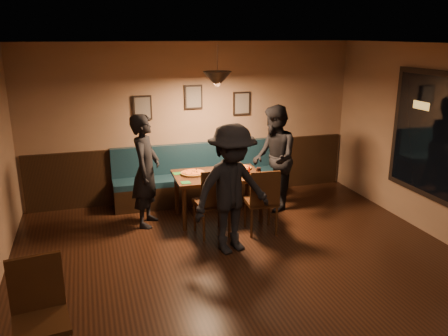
# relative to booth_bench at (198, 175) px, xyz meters

# --- Properties ---
(floor) EXTENTS (7.00, 7.00, 0.00)m
(floor) POSITION_rel_booth_bench_xyz_m (0.00, -3.20, -0.50)
(floor) COLOR black
(floor) RESTS_ON ground
(ceiling) EXTENTS (7.00, 7.00, 0.00)m
(ceiling) POSITION_rel_booth_bench_xyz_m (0.00, -3.20, 2.30)
(ceiling) COLOR silver
(ceiling) RESTS_ON ground
(wall_back) EXTENTS (6.00, 0.00, 6.00)m
(wall_back) POSITION_rel_booth_bench_xyz_m (0.00, 0.30, 0.90)
(wall_back) COLOR #8C704F
(wall_back) RESTS_ON ground
(wainscot) EXTENTS (5.88, 0.06, 1.00)m
(wainscot) POSITION_rel_booth_bench_xyz_m (0.00, 0.27, 0.00)
(wainscot) COLOR black
(wainscot) RESTS_ON ground
(booth_bench) EXTENTS (3.00, 0.60, 1.00)m
(booth_bench) POSITION_rel_booth_bench_xyz_m (0.00, 0.00, 0.00)
(booth_bench) COLOR #0F232D
(booth_bench) RESTS_ON ground
(picture_left) EXTENTS (0.32, 0.04, 0.42)m
(picture_left) POSITION_rel_booth_bench_xyz_m (-0.90, 0.27, 1.20)
(picture_left) COLOR black
(picture_left) RESTS_ON wall_back
(picture_center) EXTENTS (0.32, 0.04, 0.42)m
(picture_center) POSITION_rel_booth_bench_xyz_m (0.00, 0.27, 1.35)
(picture_center) COLOR black
(picture_center) RESTS_ON wall_back
(picture_right) EXTENTS (0.32, 0.04, 0.42)m
(picture_right) POSITION_rel_booth_bench_xyz_m (0.90, 0.27, 1.20)
(picture_right) COLOR black
(picture_right) RESTS_ON wall_back
(pendant_lamp) EXTENTS (0.44, 0.44, 0.25)m
(pendant_lamp) POSITION_rel_booth_bench_xyz_m (0.12, -0.85, 1.75)
(pendant_lamp) COLOR black
(pendant_lamp) RESTS_ON ceiling
(dining_table) EXTENTS (1.43, 0.94, 0.75)m
(dining_table) POSITION_rel_booth_bench_xyz_m (0.12, -0.85, -0.13)
(dining_table) COLOR black
(dining_table) RESTS_ON floor
(chair_near_left) EXTENTS (0.51, 0.51, 1.06)m
(chair_near_left) POSITION_rel_booth_bench_xyz_m (-0.15, -1.44, 0.03)
(chair_near_left) COLOR black
(chair_near_left) RESTS_ON floor
(chair_near_right) EXTENTS (0.49, 0.49, 1.02)m
(chair_near_right) POSITION_rel_booth_bench_xyz_m (0.59, -1.57, 0.01)
(chair_near_right) COLOR black
(chair_near_right) RESTS_ON floor
(diner_left) EXTENTS (0.64, 0.76, 1.77)m
(diner_left) POSITION_rel_booth_bench_xyz_m (-1.02, -0.78, 0.39)
(diner_left) COLOR black
(diner_left) RESTS_ON floor
(diner_right) EXTENTS (0.84, 0.99, 1.80)m
(diner_right) POSITION_rel_booth_bench_xyz_m (1.15, -0.73, 0.40)
(diner_right) COLOR black
(diner_right) RESTS_ON floor
(diner_front) EXTENTS (1.30, 0.95, 1.80)m
(diner_front) POSITION_rel_booth_bench_xyz_m (-0.03, -2.05, 0.40)
(diner_front) COLOR black
(diner_front) RESTS_ON floor
(pizza_a) EXTENTS (0.47, 0.47, 0.04)m
(pizza_a) POSITION_rel_booth_bench_xyz_m (-0.27, -0.75, 0.27)
(pizza_a) COLOR orange
(pizza_a) RESTS_ON dining_table
(pizza_b) EXTENTS (0.42, 0.42, 0.04)m
(pizza_b) POSITION_rel_booth_bench_xyz_m (0.14, -0.99, 0.27)
(pizza_b) COLOR #C47725
(pizza_b) RESTS_ON dining_table
(pizza_c) EXTENTS (0.37, 0.37, 0.04)m
(pizza_c) POSITION_rel_booth_bench_xyz_m (0.58, -0.67, 0.27)
(pizza_c) COLOR gold
(pizza_c) RESTS_ON dining_table
(soda_glass) EXTENTS (0.08, 0.08, 0.15)m
(soda_glass) POSITION_rel_booth_bench_xyz_m (0.69, -1.19, 0.33)
(soda_glass) COLOR black
(soda_glass) RESTS_ON dining_table
(tabasco_bottle) EXTENTS (0.04, 0.04, 0.13)m
(tabasco_bottle) POSITION_rel_booth_bench_xyz_m (0.63, -0.91, 0.31)
(tabasco_bottle) COLOR #A51905
(tabasco_bottle) RESTS_ON dining_table
(napkin_a) EXTENTS (0.15, 0.15, 0.01)m
(napkin_a) POSITION_rel_booth_bench_xyz_m (-0.50, -0.64, 0.25)
(napkin_a) COLOR #1B6521
(napkin_a) RESTS_ON dining_table
(napkin_b) EXTENTS (0.14, 0.14, 0.01)m
(napkin_b) POSITION_rel_booth_bench_xyz_m (-0.47, -1.13, 0.25)
(napkin_b) COLOR #1C6B26
(napkin_b) RESTS_ON dining_table
(cutlery_set) EXTENTS (0.18, 0.06, 0.00)m
(cutlery_set) POSITION_rel_booth_bench_xyz_m (0.15, -1.22, 0.25)
(cutlery_set) COLOR white
(cutlery_set) RESTS_ON dining_table
(cafe_chair_far) EXTENTS (0.53, 0.53, 1.05)m
(cafe_chair_far) POSITION_rel_booth_bench_xyz_m (-2.36, -3.87, 0.03)
(cafe_chair_far) COLOR black
(cafe_chair_far) RESTS_ON floor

